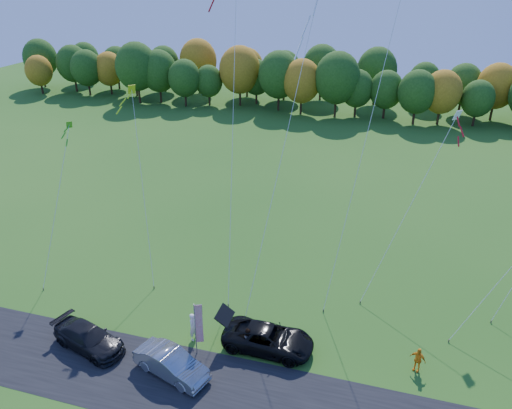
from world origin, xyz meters
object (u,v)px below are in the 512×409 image
(black_suv, at_px, (268,338))
(silver_sedan, at_px, (171,363))
(person_east, at_px, (418,359))
(feather_flag, at_px, (198,323))

(black_suv, xyz_separation_m, silver_sedan, (-4.85, -3.65, -0.01))
(silver_sedan, relative_size, person_east, 2.92)
(black_suv, relative_size, silver_sedan, 1.19)
(person_east, bearing_deg, silver_sedan, -141.46)
(silver_sedan, distance_m, person_east, 14.39)
(black_suv, distance_m, person_east, 8.90)
(person_east, distance_m, feather_flag, 13.11)
(silver_sedan, distance_m, feather_flag, 2.72)
(black_suv, xyz_separation_m, feather_flag, (-3.96, -1.55, 1.47))
(person_east, xyz_separation_m, feather_flag, (-12.84, -2.23, 1.44))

